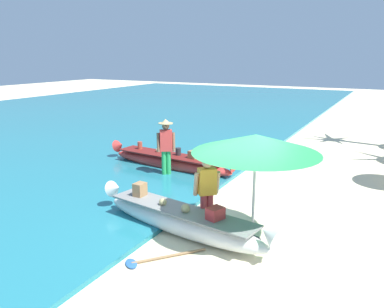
{
  "coord_description": "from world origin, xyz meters",
  "views": [
    {
      "loc": [
        2.83,
        -6.8,
        3.62
      ],
      "look_at": [
        -2.16,
        2.62,
        0.9
      ],
      "focal_mm": 36.28,
      "sensor_mm": 36.0,
      "label": 1
    }
  ],
  "objects_px": {
    "boat_white_foreground": "(181,220)",
    "patio_umbrella_large": "(256,144)",
    "person_vendor_hatted": "(166,144)",
    "paddle": "(156,259)",
    "boat_red_midground": "(170,161)",
    "person_tourist_customer": "(207,191)"
  },
  "relations": [
    {
      "from": "boat_white_foreground",
      "to": "patio_umbrella_large",
      "type": "bearing_deg",
      "value": 13.95
    },
    {
      "from": "boat_white_foreground",
      "to": "person_vendor_hatted",
      "type": "height_order",
      "value": "person_vendor_hatted"
    },
    {
      "from": "patio_umbrella_large",
      "to": "paddle",
      "type": "height_order",
      "value": "patio_umbrella_large"
    },
    {
      "from": "boat_red_midground",
      "to": "patio_umbrella_large",
      "type": "distance_m",
      "value": 5.66
    },
    {
      "from": "boat_white_foreground",
      "to": "person_vendor_hatted",
      "type": "relative_size",
      "value": 2.44
    },
    {
      "from": "paddle",
      "to": "boat_white_foreground",
      "type": "bearing_deg",
      "value": 96.03
    },
    {
      "from": "boat_red_midground",
      "to": "paddle",
      "type": "height_order",
      "value": "boat_red_midground"
    },
    {
      "from": "person_tourist_customer",
      "to": "boat_red_midground",
      "type": "bearing_deg",
      "value": 130.33
    },
    {
      "from": "boat_red_midground",
      "to": "person_tourist_customer",
      "type": "xyz_separation_m",
      "value": [
        3.04,
        -3.58,
        0.64
      ]
    },
    {
      "from": "patio_umbrella_large",
      "to": "paddle",
      "type": "xyz_separation_m",
      "value": [
        -1.31,
        -1.51,
        -1.98
      ]
    },
    {
      "from": "boat_white_foreground",
      "to": "paddle",
      "type": "distance_m",
      "value": 1.19
    },
    {
      "from": "boat_white_foreground",
      "to": "patio_umbrella_large",
      "type": "relative_size",
      "value": 1.8
    },
    {
      "from": "person_vendor_hatted",
      "to": "boat_red_midground",
      "type": "bearing_deg",
      "value": 112.16
    },
    {
      "from": "boat_red_midground",
      "to": "person_tourist_customer",
      "type": "distance_m",
      "value": 4.74
    },
    {
      "from": "person_tourist_customer",
      "to": "paddle",
      "type": "height_order",
      "value": "person_tourist_customer"
    },
    {
      "from": "patio_umbrella_large",
      "to": "paddle",
      "type": "bearing_deg",
      "value": -130.93
    },
    {
      "from": "person_vendor_hatted",
      "to": "person_tourist_customer",
      "type": "height_order",
      "value": "person_vendor_hatted"
    },
    {
      "from": "person_vendor_hatted",
      "to": "paddle",
      "type": "relative_size",
      "value": 1.39
    },
    {
      "from": "boat_red_midground",
      "to": "paddle",
      "type": "xyz_separation_m",
      "value": [
        2.73,
        -5.08,
        -0.25
      ]
    },
    {
      "from": "boat_red_midground",
      "to": "person_vendor_hatted",
      "type": "bearing_deg",
      "value": -67.84
    },
    {
      "from": "boat_white_foreground",
      "to": "person_vendor_hatted",
      "type": "bearing_deg",
      "value": 126.0
    },
    {
      "from": "boat_red_midground",
      "to": "paddle",
      "type": "bearing_deg",
      "value": -61.7
    }
  ]
}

